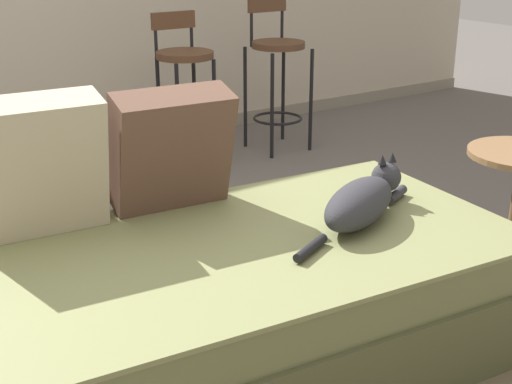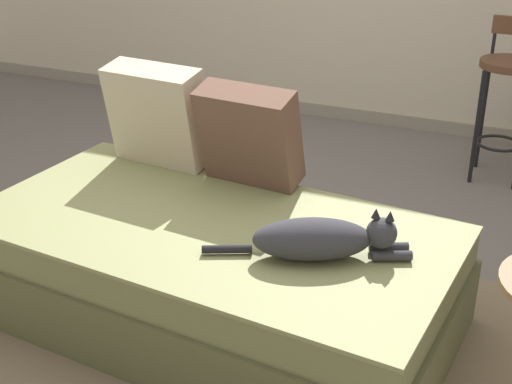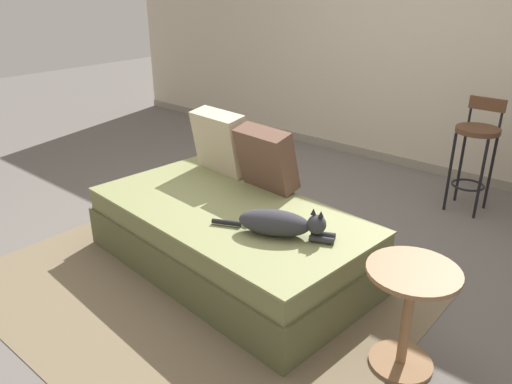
% 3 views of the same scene
% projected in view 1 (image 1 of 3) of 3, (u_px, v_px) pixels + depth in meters
% --- Properties ---
extents(ground_plane, '(16.00, 16.00, 0.00)m').
position_uv_depth(ground_plane, '(181.00, 312.00, 2.76)').
color(ground_plane, '#66605B').
rests_on(ground_plane, ground).
extents(wall_baseboard_trim, '(8.00, 0.02, 0.09)m').
position_uv_depth(wall_baseboard_trim, '(14.00, 157.00, 4.45)').
color(wall_baseboard_trim, gray).
rests_on(wall_baseboard_trim, ground).
extents(couch, '(1.98, 1.16, 0.44)m').
position_uv_depth(couch, '(235.00, 304.00, 2.37)').
color(couch, brown).
rests_on(couch, ground).
extents(throw_pillow_corner, '(0.47, 0.27, 0.47)m').
position_uv_depth(throw_pillow_corner, '(34.00, 166.00, 2.30)').
color(throw_pillow_corner, beige).
rests_on(throw_pillow_corner, couch).
extents(throw_pillow_middle, '(0.44, 0.29, 0.45)m').
position_uv_depth(throw_pillow_middle, '(171.00, 149.00, 2.52)').
color(throw_pillow_middle, brown).
rests_on(throw_pillow_middle, couch).
extents(cat, '(0.71, 0.36, 0.19)m').
position_uv_depth(cat, '(363.00, 200.00, 2.46)').
color(cat, '#333338').
rests_on(cat, couch).
extents(bar_stool_near_window, '(0.34, 0.34, 0.92)m').
position_uv_depth(bar_stool_near_window, '(184.00, 74.00, 4.24)').
color(bar_stool_near_window, black).
rests_on(bar_stool_near_window, ground).
extents(bar_stool_by_doorway, '(0.34, 0.34, 0.98)m').
position_uv_depth(bar_stool_by_doorway, '(277.00, 66.00, 4.59)').
color(bar_stool_by_doorway, black).
rests_on(bar_stool_by_doorway, ground).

